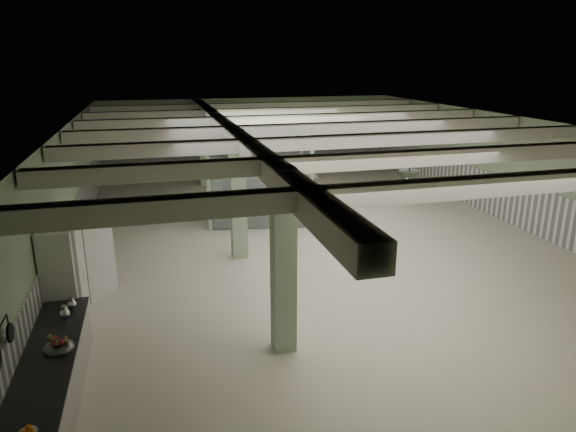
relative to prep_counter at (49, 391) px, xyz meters
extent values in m
plane|color=beige|center=(6.54, 7.00, -0.46)|extent=(20.00, 20.00, 0.00)
cube|color=beige|center=(6.54, 7.00, 3.14)|extent=(14.00, 20.00, 0.02)
cube|color=#93A584|center=(6.54, 17.00, 1.34)|extent=(14.00, 0.02, 3.60)
cube|color=#93A584|center=(6.54, -3.00, 1.34)|extent=(14.00, 0.02, 3.60)
cube|color=#93A584|center=(-0.46, 7.00, 1.34)|extent=(0.02, 20.00, 3.60)
cube|color=#93A584|center=(13.54, 7.00, 1.34)|extent=(0.02, 20.00, 3.60)
cube|color=white|center=(-0.43, 7.00, 0.29)|extent=(0.05, 19.90, 1.50)
cube|color=white|center=(13.52, 7.00, 0.29)|extent=(0.05, 19.90, 1.50)
cube|color=white|center=(6.54, 16.98, 0.29)|extent=(13.90, 0.05, 1.50)
cube|color=beige|center=(4.04, 7.00, 2.92)|extent=(0.45, 19.90, 0.40)
cube|color=beige|center=(6.54, -0.50, 2.96)|extent=(13.90, 0.35, 0.32)
cube|color=beige|center=(6.54, 2.00, 2.96)|extent=(13.90, 0.35, 0.32)
cube|color=beige|center=(6.54, 4.50, 2.96)|extent=(13.90, 0.35, 0.32)
cube|color=beige|center=(6.54, 7.00, 2.96)|extent=(13.90, 0.35, 0.32)
cube|color=beige|center=(6.54, 9.50, 2.96)|extent=(13.90, 0.35, 0.32)
cube|color=beige|center=(6.54, 12.00, 2.96)|extent=(13.90, 0.35, 0.32)
cube|color=beige|center=(6.54, 14.50, 2.96)|extent=(13.90, 0.35, 0.32)
cube|color=#9FB692|center=(4.04, 1.00, 1.34)|extent=(0.42, 0.42, 3.60)
cube|color=#9FB692|center=(4.04, 6.00, 1.34)|extent=(0.42, 0.42, 3.60)
cube|color=#9FB692|center=(4.04, 11.00, 1.34)|extent=(0.42, 0.42, 3.60)
cube|color=#9FB692|center=(4.04, 15.00, 1.34)|extent=(0.42, 0.42, 3.60)
cone|color=#2F3C2D|center=(7.04, 2.00, 2.59)|extent=(0.44, 0.44, 0.22)
cone|color=#2F3C2D|center=(7.04, 7.50, 2.59)|extent=(0.44, 0.44, 0.22)
cone|color=#2F3C2D|center=(7.04, 12.50, 2.59)|extent=(0.44, 0.44, 0.22)
cube|color=silver|center=(0.00, 0.00, -0.02)|extent=(0.79, 4.71, 0.88)
cube|color=black|center=(0.00, 0.00, 0.43)|extent=(0.83, 4.75, 0.04)
cylinder|color=black|center=(-0.34, -0.17, 1.17)|extent=(0.04, 0.29, 0.29)
cube|color=white|center=(-0.11, 3.59, 0.70)|extent=(0.63, 2.53, 2.32)
cube|color=white|center=(0.24, 3.01, 0.70)|extent=(0.06, 0.95, 2.22)
cube|color=white|center=(0.36, 4.28, 0.70)|extent=(0.59, 0.81, 2.22)
cube|color=silver|center=(0.28, 3.01, 0.70)|extent=(0.02, 0.05, 0.30)
cube|color=silver|center=(0.28, 4.17, 0.70)|extent=(0.02, 0.05, 0.30)
cube|color=#A8C59E|center=(3.52, 8.53, 0.92)|extent=(0.14, 0.14, 2.76)
cube|color=#A8C59E|center=(3.98, 11.25, 0.92)|extent=(0.14, 0.14, 2.76)
cube|color=#A8C59E|center=(6.79, 7.98, 0.92)|extent=(0.14, 0.14, 2.76)
cube|color=#A8C59E|center=(7.25, 10.70, 0.92)|extent=(0.14, 0.14, 2.76)
cube|color=#A8C59E|center=(5.39, 9.62, 2.36)|extent=(4.02, 3.56, 0.12)
cube|color=silver|center=(5.16, 8.25, 0.09)|extent=(3.08, 0.58, 1.05)
cube|color=silver|center=(5.16, 8.25, 1.32)|extent=(3.08, 0.58, 1.22)
cube|color=silver|center=(5.62, 10.98, 0.09)|extent=(3.08, 0.58, 1.05)
cube|color=silver|center=(5.62, 10.98, 1.32)|extent=(3.08, 0.58, 1.22)
cube|color=silver|center=(3.75, 9.89, 0.09)|extent=(0.48, 2.54, 1.05)
cube|color=silver|center=(3.75, 9.89, 1.32)|extent=(0.48, 2.54, 1.22)
cube|color=silver|center=(7.02, 9.34, 0.09)|extent=(0.48, 2.54, 1.05)
cube|color=silver|center=(7.02, 9.34, 1.32)|extent=(0.48, 2.54, 1.22)
cube|color=#535345|center=(7.21, 9.42, 0.26)|extent=(0.58, 0.74, 1.44)
camera|label=1|loc=(1.84, -7.55, 4.96)|focal=32.00mm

